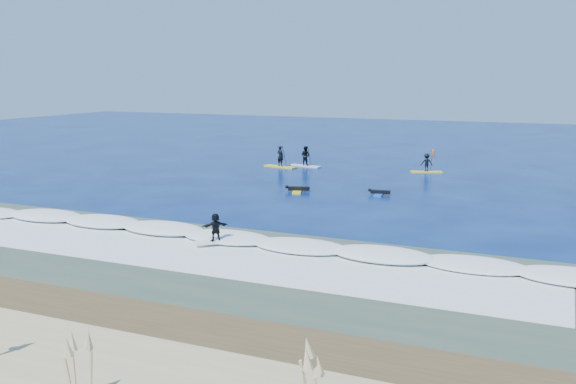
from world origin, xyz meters
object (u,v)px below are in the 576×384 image
at_px(sup_paddler_center, 305,158).
at_px(prone_paddler_near, 298,189).
at_px(sup_paddler_right, 427,164).
at_px(prone_paddler_far, 379,193).
at_px(wave_surfer, 216,229).
at_px(sup_paddler_left, 280,160).
at_px(marker_buoy, 433,152).

bearing_deg(sup_paddler_center, prone_paddler_near, -59.50).
height_order(sup_paddler_right, prone_paddler_far, sup_paddler_right).
relative_size(prone_paddler_near, prone_paddler_far, 1.15).
height_order(sup_paddler_right, wave_surfer, sup_paddler_right).
xyz_separation_m(prone_paddler_far, wave_surfer, (-3.65, -16.27, 0.69)).
relative_size(sup_paddler_left, sup_paddler_center, 1.04).
bearing_deg(marker_buoy, prone_paddler_near, -100.83).
distance_m(wave_surfer, marker_buoy, 40.14).
height_order(prone_paddler_near, marker_buoy, marker_buoy).
xyz_separation_m(sup_paddler_center, marker_buoy, (9.03, 12.92, -0.50)).
xyz_separation_m(sup_paddler_right, marker_buoy, (-1.79, 12.15, -0.43)).
bearing_deg(prone_paddler_near, sup_paddler_center, 1.23).
xyz_separation_m(sup_paddler_right, wave_surfer, (-4.52, -27.90, 0.11)).
relative_size(sup_paddler_left, prone_paddler_near, 1.43).
bearing_deg(sup_paddler_right, wave_surfer, -120.67).
height_order(sup_paddler_left, wave_surfer, sup_paddler_left).
xyz_separation_m(prone_paddler_near, prone_paddler_far, (5.68, 1.12, -0.02)).
bearing_deg(marker_buoy, sup_paddler_left, -127.34).
distance_m(sup_paddler_right, wave_surfer, 28.26).
bearing_deg(sup_paddler_left, sup_paddler_center, 49.72).
relative_size(sup_paddler_center, wave_surfer, 1.70).
height_order(sup_paddler_left, sup_paddler_right, sup_paddler_left).
bearing_deg(sup_paddler_left, sup_paddler_right, 23.18).
bearing_deg(prone_paddler_far, sup_paddler_center, 34.66).
xyz_separation_m(sup_paddler_center, prone_paddler_near, (4.26, -11.98, -0.64)).
xyz_separation_m(sup_paddler_left, prone_paddler_far, (11.81, -9.50, -0.56)).
distance_m(sup_paddler_center, marker_buoy, 15.77).
bearing_deg(prone_paddler_near, sup_paddler_right, -45.54).
distance_m(sup_paddler_center, prone_paddler_far, 14.74).
distance_m(sup_paddler_center, sup_paddler_right, 10.84).
distance_m(prone_paddler_far, marker_buoy, 23.80).
height_order(sup_paddler_left, prone_paddler_near, sup_paddler_left).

